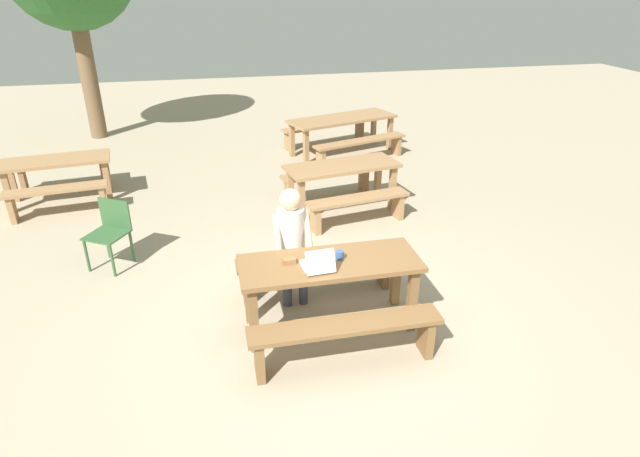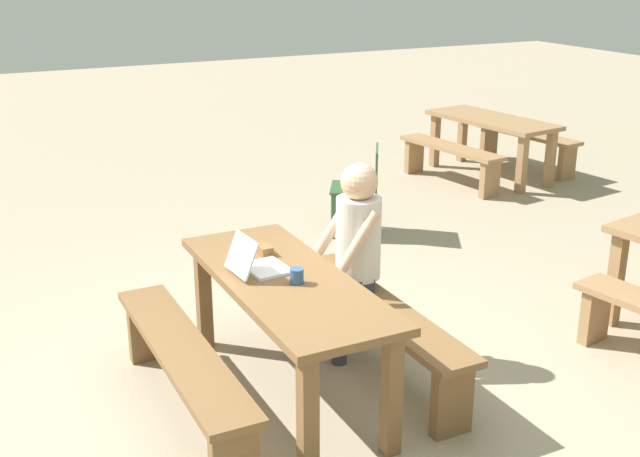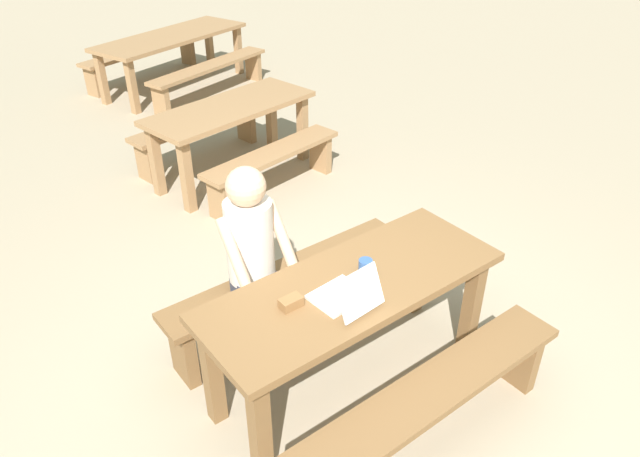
{
  "view_description": "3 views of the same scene",
  "coord_description": "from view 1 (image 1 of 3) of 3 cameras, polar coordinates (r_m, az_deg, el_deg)",
  "views": [
    {
      "loc": [
        -1.08,
        -4.49,
        3.37
      ],
      "look_at": [
        -0.05,
        0.25,
        1.02
      ],
      "focal_mm": 29.73,
      "sensor_mm": 36.0,
      "label": 1
    },
    {
      "loc": [
        3.94,
        -1.74,
        2.58
      ],
      "look_at": [
        -0.05,
        0.25,
        1.02
      ],
      "focal_mm": 44.78,
      "sensor_mm": 36.0,
      "label": 2
    },
    {
      "loc": [
        -1.77,
        -1.99,
        2.81
      ],
      "look_at": [
        -0.05,
        0.25,
        1.02
      ],
      "focal_mm": 33.14,
      "sensor_mm": 36.0,
      "label": 3
    }
  ],
  "objects": [
    {
      "name": "coffee_mug",
      "position": [
        5.32,
        2.15,
        -2.87
      ],
      "size": [
        0.08,
        0.08,
        0.09
      ],
      "color": "#335693",
      "rests_on": "picnic_table_front"
    },
    {
      "name": "bench_near",
      "position": [
        5.01,
        2.76,
        -11.25
      ],
      "size": [
        1.82,
        0.3,
        0.47
      ],
      "color": "brown",
      "rests_on": "ground"
    },
    {
      "name": "bench_mid_north",
      "position": [
        10.14,
        -25.97,
        5.77
      ],
      "size": [
        1.49,
        0.49,
        0.46
      ],
      "rotation": [
        0.0,
        0.0,
        0.13
      ],
      "color": "#9E754C",
      "rests_on": "ground"
    },
    {
      "name": "bench_distant_north",
      "position": [
        11.56,
        0.57,
        10.65
      ],
      "size": [
        1.98,
        0.89,
        0.44
      ],
      "rotation": [
        0.0,
        0.0,
        0.31
      ],
      "color": "#9E754C",
      "rests_on": "ground"
    },
    {
      "name": "plastic_chair",
      "position": [
        7.1,
        -21.64,
        -0.27
      ],
      "size": [
        0.6,
        0.6,
        0.84
      ],
      "rotation": [
        0.0,
        0.0,
        5.74
      ],
      "color": "#335933",
      "rests_on": "ground"
    },
    {
      "name": "bench_mid_south",
      "position": [
        8.94,
        -26.47,
        3.19
      ],
      "size": [
        1.49,
        0.49,
        0.46
      ],
      "rotation": [
        0.0,
        0.0,
        0.13
      ],
      "color": "#9E754C",
      "rests_on": "ground"
    },
    {
      "name": "bench_far",
      "position": [
        6.05,
        -0.37,
        -4.04
      ],
      "size": [
        1.82,
        0.3,
        0.47
      ],
      "color": "brown",
      "rests_on": "ground"
    },
    {
      "name": "ground_plane",
      "position": [
        5.72,
        1.01,
        -10.29
      ],
      "size": [
        30.0,
        30.0,
        0.0
      ],
      "primitive_type": "plane",
      "color": "tan"
    },
    {
      "name": "picnic_table_front",
      "position": [
        5.37,
        1.06,
        -4.74
      ],
      "size": [
        1.82,
        0.69,
        0.77
      ],
      "color": "brown",
      "rests_on": "ground"
    },
    {
      "name": "picnic_table_rear",
      "position": [
        8.11,
        2.4,
        6.01
      ],
      "size": [
        1.81,
        0.97,
        0.75
      ],
      "rotation": [
        0.0,
        0.0,
        0.18
      ],
      "color": "#9E754C",
      "rests_on": "ground"
    },
    {
      "name": "small_pouch",
      "position": [
        5.25,
        -3.32,
        -3.52
      ],
      "size": [
        0.12,
        0.07,
        0.06
      ],
      "color": "olive",
      "rests_on": "picnic_table_front"
    },
    {
      "name": "picnic_table_distant",
      "position": [
        10.93,
        2.4,
        11.34
      ],
      "size": [
        2.33,
        1.42,
        0.74
      ],
      "rotation": [
        0.0,
        0.0,
        0.31
      ],
      "color": "#9E754C",
      "rests_on": "ground"
    },
    {
      "name": "bench_distant_south",
      "position": [
        10.47,
        4.35,
        8.95
      ],
      "size": [
        1.98,
        0.89,
        0.44
      ],
      "rotation": [
        0.0,
        0.0,
        0.31
      ],
      "color": "#9E754C",
      "rests_on": "ground"
    },
    {
      "name": "bench_rear_south",
      "position": [
        7.73,
        4.14,
        2.6
      ],
      "size": [
        1.57,
        0.56,
        0.45
      ],
      "rotation": [
        0.0,
        0.0,
        0.18
      ],
      "color": "#9E754C",
      "rests_on": "ground"
    },
    {
      "name": "laptop",
      "position": [
        5.14,
        -0.25,
        -3.79
      ],
      "size": [
        0.31,
        0.35,
        0.24
      ],
      "rotation": [
        0.0,
        0.0,
        3.22
      ],
      "color": "white",
      "rests_on": "picnic_table_front"
    },
    {
      "name": "picnic_table_mid",
      "position": [
        9.46,
        -26.5,
        5.97
      ],
      "size": [
        1.7,
        0.88,
        0.71
      ],
      "rotation": [
        0.0,
        0.0,
        0.13
      ],
      "color": "#9E754C",
      "rests_on": "ground"
    },
    {
      "name": "person_seated",
      "position": [
        5.77,
        -3.05,
        -0.81
      ],
      "size": [
        0.4,
        0.4,
        1.32
      ],
      "color": "#333847",
      "rests_on": "ground"
    },
    {
      "name": "bench_rear_north",
      "position": [
        8.7,
        0.78,
        5.38
      ],
      "size": [
        1.57,
        0.56,
        0.45
      ],
      "rotation": [
        0.0,
        0.0,
        0.18
      ],
      "color": "#9E754C",
      "rests_on": "ground"
    }
  ]
}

